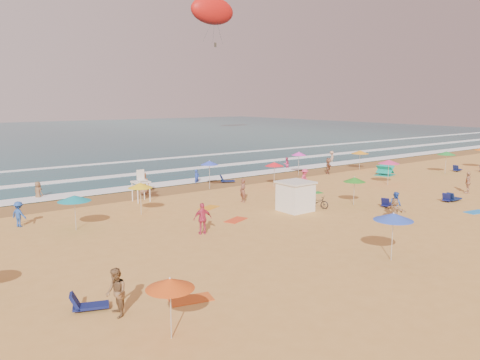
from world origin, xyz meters
TOP-DOWN VIEW (x-y plane):
  - ground at (0.00, 0.00)m, footprint 220.00×220.00m
  - ocean at (0.00, 84.00)m, footprint 220.00×140.00m
  - wet_sand at (0.00, 12.50)m, footprint 220.00×220.00m
  - surf_foam at (0.00, 21.32)m, footprint 200.00×18.70m
  - cabana at (-0.39, 0.30)m, footprint 2.00×2.00m
  - cabana_roof at (-0.39, 0.30)m, footprint 2.20×2.20m
  - bicycle at (1.51, 0.00)m, footprint 1.18×1.83m
  - lifeguard_stand at (-7.85, 9.66)m, footprint 1.20×1.20m
  - beach_umbrellas at (2.59, 0.74)m, footprint 60.15×29.90m
  - loungers at (5.60, -1.39)m, footprint 55.23×22.83m
  - towels at (-0.32, -1.75)m, footprint 48.87×27.97m
  - popup_tents at (19.94, 0.32)m, footprint 5.84×14.19m
  - beachgoers at (-0.54, 4.39)m, footprint 45.57×25.40m
  - parasail at (33.66, 62.36)m, footprint 10.33×3.62m

SIDE VIEW (x-z plane):
  - ground at x=0.00m, z-range 0.00..0.00m
  - ocean at x=0.00m, z-range -0.09..0.09m
  - wet_sand at x=0.00m, z-range 0.01..0.01m
  - towels at x=-0.32m, z-range 0.00..0.03m
  - surf_foam at x=0.00m, z-range 0.08..0.12m
  - loungers at x=5.60m, z-range 0.00..0.34m
  - bicycle at x=1.51m, z-range 0.00..0.91m
  - popup_tents at x=19.94m, z-range 0.00..1.20m
  - beachgoers at x=-0.54m, z-range -0.24..1.87m
  - cabana at x=-0.39m, z-range 0.00..2.00m
  - lifeguard_stand at x=-7.85m, z-range 0.00..2.10m
  - cabana_roof at x=-0.39m, z-range 2.00..2.12m
  - beach_umbrellas at x=2.59m, z-range 1.69..2.48m
  - parasail at x=33.66m, z-range 21.04..31.33m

